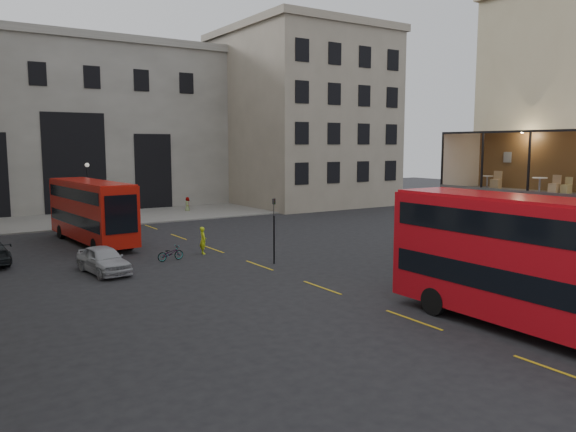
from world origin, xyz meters
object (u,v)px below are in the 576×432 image
car_a (104,260)px  bicycle (170,253)px  cafe_chair_b (566,188)px  cafe_chair_d (496,183)px  pedestrian_d (187,204)px  street_lamp_b (89,197)px  traffic_light_near (274,222)px  pedestrian_b (93,217)px  cafe_chair_c (554,187)px  cyclist (203,240)px  pedestrian_c (128,206)px  cafe_table_far (487,180)px  bus_near (548,261)px  car_b (110,230)px  cafe_table_mid (540,183)px  bus_far (91,209)px

car_a → bicycle: car_a is taller
cafe_chair_b → cafe_chair_d: size_ratio=0.84×
pedestrian_d → street_lamp_b: bearing=103.6°
cafe_chair_d → traffic_light_near: bearing=132.4°
pedestrian_b → cafe_chair_c: 34.56m
bicycle → pedestrian_b: 15.50m
street_lamp_b → cafe_chair_c: cafe_chair_c is taller
cyclist → cafe_chair_c: bearing=-138.1°
bicycle → pedestrian_c: 24.37m
street_lamp_b → cafe_chair_d: size_ratio=5.94×
street_lamp_b → cafe_table_far: street_lamp_b is taller
bus_near → car_b: 30.14m
cafe_chair_b → street_lamp_b: bearing=111.1°
traffic_light_near → pedestrian_b: (-5.32, 19.61, -1.47)m
pedestrian_d → cafe_chair_c: size_ratio=1.83×
cafe_table_mid → cafe_chair_b: cafe_table_mid is taller
pedestrian_b → pedestrian_c: size_ratio=1.20×
traffic_light_near → pedestrian_b: bearing=105.2°
bus_near → cafe_chair_c: size_ratio=14.95×
bicycle → cafe_chair_b: bearing=-147.9°
pedestrian_b → cafe_table_far: (12.34, -28.66, 4.12)m
traffic_light_near → cafe_chair_b: cafe_chair_b is taller
pedestrian_b → cafe_chair_b: 35.05m
cafe_table_mid → cafe_table_far: size_ratio=1.11×
bus_near → traffic_light_near: bearing=95.4°
bus_far → pedestrian_b: 7.40m
pedestrian_b → pedestrian_d: size_ratio=1.25×
traffic_light_near → cafe_chair_c: (8.11, -11.99, 2.43)m
cafe_table_far → traffic_light_near: bearing=127.8°
bicycle → cafe_chair_d: size_ratio=1.84×
car_a → bus_far: bearing=72.6°
bus_near → pedestrian_c: 43.99m
car_b → bicycle: (0.98, -9.15, -0.31)m
cafe_chair_d → pedestrian_d: bearing=93.5°
cyclist → pedestrian_b: (-3.10, 14.66, 0.09)m
bicycle → car_a: bearing=99.7°
cafe_table_far → bus_far: bearing=123.1°
cyclist → bus_near: bearing=-159.4°
cafe_chair_d → bicycle: bearing=134.6°
cafe_table_mid → cafe_chair_b: 1.84m
cafe_table_mid → car_b: bearing=115.5°
street_lamp_b → pedestrian_c: (5.21, 6.00, -1.60)m
cyclist → pedestrian_c: size_ratio=1.09×
cafe_table_mid → cafe_chair_d: size_ratio=0.88×
bicycle → cafe_chair_d: (12.76, -12.94, 4.44)m
street_lamp_b → pedestrian_b: 2.81m
cafe_chair_c → car_b: bearing=118.6°
pedestrian_d → bicycle: bearing=145.8°
bus_near → car_b: bearing=103.8°
car_a → cafe_table_mid: bearing=-51.2°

